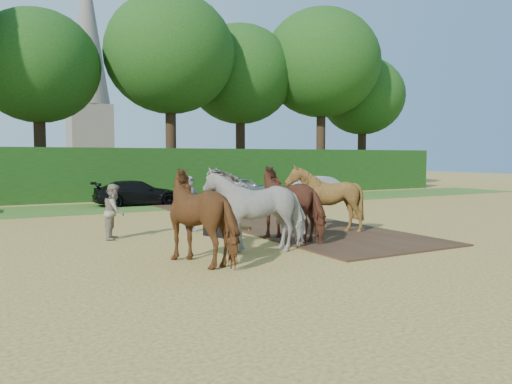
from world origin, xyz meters
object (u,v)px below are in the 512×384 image
object	(u,v)px
spectator_near	(114,211)
church	(88,67)
plough_team	(273,206)
parked_cars	(92,194)

from	to	relation	value
spectator_near	church	size ratio (longest dim) A/B	0.06
plough_team	church	world-z (taller)	church
parked_cars	church	xyz separation A→B (m)	(7.58, 40.87, 13.04)
plough_team	church	bearing A→B (deg)	84.64
plough_team	parked_cars	distance (m)	12.97
church	parked_cars	bearing A→B (deg)	-100.50
spectator_near	church	world-z (taller)	church
plough_team	church	size ratio (longest dim) A/B	0.27
spectator_near	church	xyz separation A→B (m)	(8.73, 50.40, 12.90)
spectator_near	plough_team	xyz separation A→B (m)	(3.71, -3.18, 0.27)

